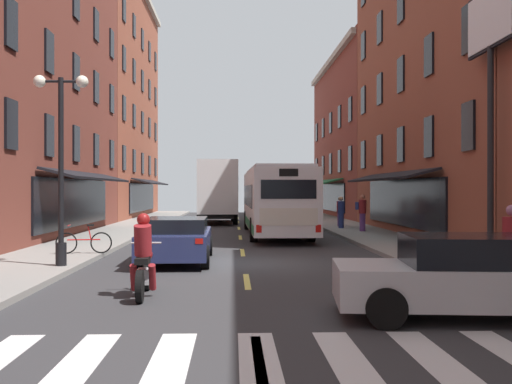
{
  "coord_description": "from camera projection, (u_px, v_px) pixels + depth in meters",
  "views": [
    {
      "loc": [
        -0.32,
        -17.56,
        2.12
      ],
      "look_at": [
        0.65,
        8.2,
        2.03
      ],
      "focal_mm": 42.69,
      "sensor_mm": 36.0,
      "label": 1
    }
  ],
  "objects": [
    {
      "name": "ground_plane",
      "position": [
        244.0,
        265.0,
        17.56
      ],
      "size": [
        34.8,
        80.0,
        0.1
      ],
      "primitive_type": "cube",
      "color": "#333335"
    },
    {
      "name": "lane_centre_dashes",
      "position": [
        244.0,
        264.0,
        17.31
      ],
      "size": [
        0.14,
        73.9,
        0.01
      ],
      "color": "#DBCC4C",
      "rests_on": "ground"
    },
    {
      "name": "crosswalk_near",
      "position": [
        259.0,
        359.0,
        7.57
      ],
      "size": [
        7.1,
        2.8,
        0.01
      ],
      "color": "silver",
      "rests_on": "ground"
    },
    {
      "name": "sidewalk_left",
      "position": [
        38.0,
        262.0,
        17.34
      ],
      "size": [
        3.0,
        80.0,
        0.14
      ],
      "primitive_type": "cube",
      "color": "gray",
      "rests_on": "ground"
    },
    {
      "name": "sidewalk_right",
      "position": [
        446.0,
        260.0,
        17.79
      ],
      "size": [
        3.0,
        80.0,
        0.14
      ],
      "primitive_type": "cube",
      "color": "gray",
      "rests_on": "ground"
    },
    {
      "name": "billboard_sign",
      "position": [
        491.0,
        47.0,
        17.39
      ],
      "size": [
        0.4,
        3.11,
        7.84
      ],
      "color": "black",
      "rests_on": "sidewalk_right"
    },
    {
      "name": "transit_bus",
      "position": [
        275.0,
        200.0,
        28.47
      ],
      "size": [
        2.75,
        12.31,
        3.12
      ],
      "color": "white",
      "rests_on": "ground"
    },
    {
      "name": "box_truck",
      "position": [
        217.0,
        192.0,
        38.64
      ],
      "size": [
        2.68,
        7.72,
        3.91
      ],
      "color": "#B21E19",
      "rests_on": "ground"
    },
    {
      "name": "sedan_near",
      "position": [
        224.0,
        207.0,
        48.85
      ],
      "size": [
        1.94,
        4.44,
        1.49
      ],
      "color": "black",
      "rests_on": "ground"
    },
    {
      "name": "sedan_mid",
      "position": [
        177.0,
        239.0,
        17.83
      ],
      "size": [
        2.06,
        4.8,
        1.3
      ],
      "color": "navy",
      "rests_on": "ground"
    },
    {
      "name": "sedan_far",
      "position": [
        470.0,
        276.0,
        10.01
      ],
      "size": [
        4.47,
        2.33,
        1.37
      ],
      "color": "silver",
      "rests_on": "ground"
    },
    {
      "name": "motorcycle_rider",
      "position": [
        143.0,
        261.0,
        12.04
      ],
      "size": [
        0.62,
        2.07,
        1.66
      ],
      "color": "black",
      "rests_on": "ground"
    },
    {
      "name": "bicycle_near",
      "position": [
        84.0,
        242.0,
        18.9
      ],
      "size": [
        1.71,
        0.48,
        0.91
      ],
      "color": "black",
      "rests_on": "sidewalk_left"
    },
    {
      "name": "pedestrian_near",
      "position": [
        362.0,
        212.0,
        29.25
      ],
      "size": [
        0.51,
        0.48,
        1.76
      ],
      "rotation": [
        0.0,
        0.0,
        4.06
      ],
      "color": "#66387F",
      "rests_on": "sidewalk_right"
    },
    {
      "name": "pedestrian_mid",
      "position": [
        341.0,
        212.0,
        31.58
      ],
      "size": [
        0.36,
        0.36,
        1.63
      ],
      "rotation": [
        0.0,
        0.0,
        1.67
      ],
      "color": "navy",
      "rests_on": "sidewalk_right"
    },
    {
      "name": "pedestrian_far",
      "position": [
        340.0,
        211.0,
        33.32
      ],
      "size": [
        0.36,
        0.36,
        1.6
      ],
      "rotation": [
        0.0,
        0.0,
        3.55
      ],
      "color": "#66387F",
      "rests_on": "sidewalk_right"
    },
    {
      "name": "pedestrian_rear",
      "position": [
        512.0,
        246.0,
        12.03
      ],
      "size": [
        0.36,
        0.36,
        1.68
      ],
      "rotation": [
        0.0,
        0.0,
        3.01
      ],
      "color": "#66387F",
      "rests_on": "sidewalk_right"
    },
    {
      "name": "street_lamp_twin",
      "position": [
        61.0,
        160.0,
        15.86
      ],
      "size": [
        1.42,
        0.32,
        4.97
      ],
      "color": "black",
      "rests_on": "sidewalk_left"
    }
  ]
}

